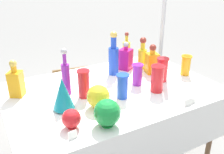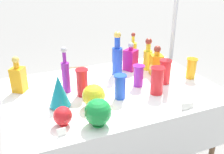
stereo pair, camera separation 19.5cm
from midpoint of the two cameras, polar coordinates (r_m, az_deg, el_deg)
name	(u,v)px [view 2 (the right image)]	position (r m, az deg, el deg)	size (l,w,h in m)	color
display_table	(114,97)	(1.99, 3.28, -4.75)	(1.64, 1.09, 0.76)	white
tall_bottle_0	(133,52)	(2.48, 7.02, 5.64)	(0.07, 0.07, 0.32)	yellow
tall_bottle_1	(148,56)	(2.36, 10.55, 4.61)	(0.08, 0.08, 0.30)	yellow
tall_bottle_2	(117,57)	(2.20, 3.74, 4.47)	(0.09, 0.09, 0.39)	blue
tall_bottle_3	(66,74)	(1.90, -7.67, 0.63)	(0.06, 0.06, 0.36)	purple
square_decanter_0	(18,77)	(2.00, -18.05, -0.15)	(0.13, 0.13, 0.28)	orange
square_decanter_1	(156,63)	(2.26, 12.56, 3.09)	(0.12, 0.12, 0.27)	orange
square_decanter_2	(130,59)	(2.33, 6.65, 4.08)	(0.15, 0.15, 0.27)	#C61972
slender_vase_0	(191,68)	(2.28, 20.05, 1.98)	(0.09, 0.09, 0.18)	orange
slender_vase_1	(82,82)	(1.84, -3.84, -1.14)	(0.10, 0.10, 0.21)	red
slender_vase_2	(138,75)	(2.02, 8.84, 0.42)	(0.09, 0.09, 0.18)	purple
slender_vase_3	(165,71)	(2.11, 14.62, 1.28)	(0.10, 0.10, 0.20)	red
slender_vase_4	(120,86)	(1.81, 4.96, -2.10)	(0.10, 0.10, 0.19)	blue
slender_vase_5	(157,80)	(1.92, 13.18, -0.72)	(0.11, 0.11, 0.21)	red
fluted_vase_0	(59,91)	(1.71, -8.85, -3.28)	(0.15, 0.15, 0.23)	teal
round_bowl_0	(63,116)	(1.53, -7.63, -8.90)	(0.12, 0.12, 0.12)	red
round_bowl_1	(94,96)	(1.70, -0.94, -4.37)	(0.16, 0.16, 0.17)	yellow
round_bowl_2	(98,112)	(1.51, 0.50, -8.13)	(0.17, 0.17, 0.17)	#198C38
price_tag_left	(185,107)	(1.80, 19.49, -6.46)	(0.06, 0.01, 0.05)	white
price_tag_center	(62,132)	(1.47, -7.67, -12.46)	(0.05, 0.01, 0.05)	white
price_tag_right	(191,106)	(1.83, 20.48, -6.22)	(0.05, 0.01, 0.04)	white
cardboard_box_behind_left	(85,89)	(3.24, -4.41, -2.83)	(0.59, 0.49, 0.48)	tan
canopy_pole	(173,32)	(2.97, 15.71, 9.83)	(0.18, 0.18, 2.47)	silver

